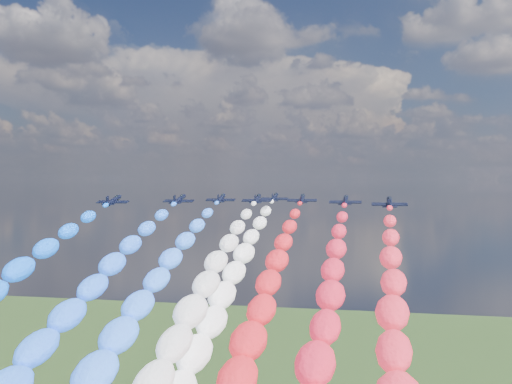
# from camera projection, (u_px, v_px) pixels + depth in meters

# --- Properties ---
(jet_0) EXTENTS (8.18, 10.95, 4.50)m
(jet_0) POSITION_uv_depth(u_px,v_px,m) (114.00, 200.00, 148.77)
(jet_0) COLOR black
(jet_1) EXTENTS (7.78, 10.66, 4.50)m
(jet_1) POSITION_uv_depth(u_px,v_px,m) (179.00, 200.00, 155.50)
(jet_1) COLOR black
(trail_1) EXTENTS (7.25, 120.94, 48.02)m
(trail_1) POSITION_uv_depth(u_px,v_px,m) (54.00, 348.00, 96.05)
(trail_1) COLOR #2769FF
(jet_2) EXTENTS (8.37, 11.08, 4.50)m
(jet_2) POSITION_uv_depth(u_px,v_px,m) (221.00, 199.00, 163.79)
(jet_2) COLOR black
(trail_2) EXTENTS (7.25, 120.94, 48.02)m
(trail_2) POSITION_uv_depth(u_px,v_px,m) (129.00, 334.00, 104.35)
(trail_2) COLOR #2F70FF
(jet_3) EXTENTS (8.36, 11.08, 4.50)m
(jet_3) POSITION_uv_depth(u_px,v_px,m) (257.00, 199.00, 158.86)
(jet_3) COLOR black
(trail_3) EXTENTS (7.25, 120.94, 48.02)m
(trail_3) POSITION_uv_depth(u_px,v_px,m) (182.00, 342.00, 99.41)
(trail_3) COLOR silver
(jet_4) EXTENTS (7.90, 10.75, 4.50)m
(jet_4) POSITION_uv_depth(u_px,v_px,m) (274.00, 198.00, 172.75)
(jet_4) COLOR black
(trail_4) EXTENTS (7.25, 120.94, 48.02)m
(trail_4) POSITION_uv_depth(u_px,v_px,m) (218.00, 322.00, 113.31)
(trail_4) COLOR white
(jet_5) EXTENTS (8.43, 11.12, 4.50)m
(jet_5) POSITION_uv_depth(u_px,v_px,m) (302.00, 199.00, 160.26)
(jet_5) COLOR black
(trail_5) EXTENTS (7.25, 120.94, 48.02)m
(trail_5) POSITION_uv_depth(u_px,v_px,m) (255.00, 340.00, 100.81)
(trail_5) COLOR red
(jet_6) EXTENTS (7.87, 10.73, 4.50)m
(jet_6) POSITION_uv_depth(u_px,v_px,m) (345.00, 201.00, 147.92)
(jet_6) COLOR black
(trail_6) EXTENTS (7.25, 120.94, 48.02)m
(trail_6) POSITION_uv_depth(u_px,v_px,m) (320.00, 362.00, 88.47)
(trail_6) COLOR red
(jet_7) EXTENTS (7.84, 10.70, 4.50)m
(jet_7) POSITION_uv_depth(u_px,v_px,m) (389.00, 203.00, 134.54)
(jet_7) COLOR black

